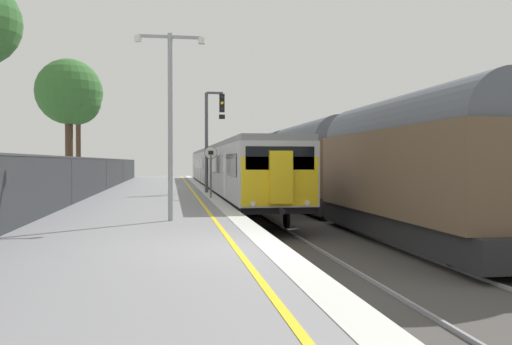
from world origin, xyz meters
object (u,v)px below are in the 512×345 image
object	(u,v)px
freight_train_adjacent_track	(309,163)
speed_limit_sign	(211,165)
background_tree_left	(71,95)
background_tree_right	(79,95)
commuter_train_at_platform	(224,168)
signal_gantry	(211,130)
platform_lamp_mid	(170,110)

from	to	relation	value
freight_train_adjacent_track	speed_limit_sign	size ratio (longest dim) A/B	15.86
background_tree_left	background_tree_right	xyz separation A→B (m)	(-1.13, 9.99, 1.16)
speed_limit_sign	commuter_train_at_platform	bearing A→B (deg)	81.68
speed_limit_sign	background_tree_left	world-z (taller)	background_tree_left
commuter_train_at_platform	background_tree_right	size ratio (longest dim) A/B	4.68
freight_train_adjacent_track	background_tree_right	bearing A→B (deg)	140.01
freight_train_adjacent_track	background_tree_right	world-z (taller)	background_tree_right
signal_gantry	background_tree_right	size ratio (longest dim) A/B	0.65
speed_limit_sign	background_tree_left	size ratio (longest dim) A/B	0.32
freight_train_adjacent_track	platform_lamp_mid	size ratio (longest dim) A/B	7.13
commuter_train_at_platform	freight_train_adjacent_track	distance (m)	9.20
background_tree_left	speed_limit_sign	bearing A→B (deg)	-40.92
freight_train_adjacent_track	platform_lamp_mid	world-z (taller)	platform_lamp_mid
signal_gantry	platform_lamp_mid	xyz separation A→B (m)	(-2.21, -14.17, -0.24)
commuter_train_at_platform	platform_lamp_mid	bearing A→B (deg)	-99.47
commuter_train_at_platform	platform_lamp_mid	world-z (taller)	platform_lamp_mid
speed_limit_sign	background_tree_right	xyz separation A→B (m)	(-8.46, 16.35, 5.04)
speed_limit_sign	background_tree_left	distance (m)	10.46
commuter_train_at_platform	signal_gantry	distance (m)	8.47
commuter_train_at_platform	freight_train_adjacent_track	size ratio (longest dim) A/B	1.05
speed_limit_sign	background_tree_right	bearing A→B (deg)	117.36
freight_train_adjacent_track	background_tree_left	world-z (taller)	background_tree_left
speed_limit_sign	freight_train_adjacent_track	bearing A→B (deg)	36.61
signal_gantry	background_tree_right	xyz separation A→B (m)	(-8.82, 11.78, 3.16)
freight_train_adjacent_track	background_tree_right	size ratio (longest dim) A/B	4.47
speed_limit_sign	platform_lamp_mid	xyz separation A→B (m)	(-1.86, -9.59, 1.64)
freight_train_adjacent_track	speed_limit_sign	distance (m)	7.29
platform_lamp_mid	background_tree_left	xyz separation A→B (m)	(-5.48, 15.95, 2.24)
freight_train_adjacent_track	signal_gantry	bearing A→B (deg)	177.63
commuter_train_at_platform	background_tree_left	bearing A→B (deg)	-145.70
commuter_train_at_platform	platform_lamp_mid	distance (m)	22.61
commuter_train_at_platform	signal_gantry	world-z (taller)	signal_gantry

